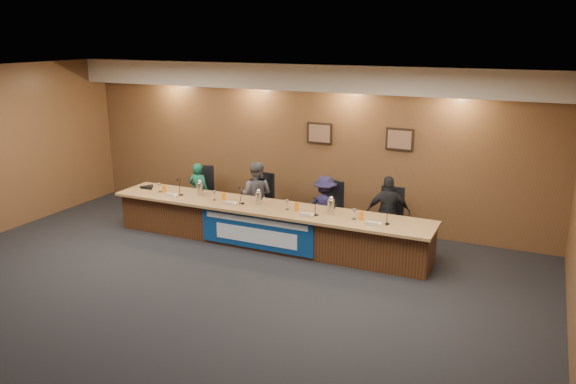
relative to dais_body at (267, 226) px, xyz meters
name	(u,v)px	position (x,y,z in m)	size (l,w,h in m)	color
floor	(193,297)	(0.00, -2.40, -0.35)	(10.00, 10.00, 0.00)	black
ceiling	(182,77)	(0.00, -2.40, 2.85)	(10.00, 8.00, 0.04)	silver
wall_back	(302,144)	(0.00, 1.60, 1.25)	(10.00, 0.04, 3.20)	brown
soffit	(297,77)	(0.00, 1.35, 2.60)	(10.00, 0.50, 0.50)	beige
dais_body	(267,226)	(0.00, 0.00, 0.00)	(6.00, 0.80, 0.70)	#482713
dais_top	(265,207)	(0.00, -0.05, 0.38)	(6.10, 0.95, 0.05)	#9D7142
banner	(256,232)	(0.00, -0.41, 0.03)	(2.20, 0.02, 0.65)	navy
banner_text_upper	(255,221)	(0.00, -0.43, 0.23)	(2.00, 0.01, 0.10)	silver
banner_text_lower	(256,236)	(0.00, -0.43, -0.05)	(1.60, 0.01, 0.28)	silver
wall_photo_left	(320,133)	(0.40, 1.57, 1.50)	(0.52, 0.04, 0.42)	black
wall_photo_right	(400,139)	(2.00, 1.57, 1.50)	(0.52, 0.04, 0.42)	black
panelist_a	(199,191)	(-1.93, 0.72, 0.25)	(0.44, 0.29, 1.20)	#10583C
panelist_b	(256,195)	(-0.59, 0.72, 0.33)	(0.66, 0.51, 1.36)	#55555A
panelist_c	(325,208)	(0.86, 0.72, 0.26)	(0.79, 0.45, 1.22)	#1A1736
panelist_d	(388,213)	(2.06, 0.72, 0.32)	(0.78, 0.33, 1.34)	black
office_chair_a	(202,196)	(-1.93, 0.82, 0.13)	(0.48, 0.48, 0.08)	black
office_chair_b	(259,203)	(-0.59, 0.82, 0.13)	(0.48, 0.48, 0.08)	black
office_chair_c	(327,213)	(0.86, 0.82, 0.13)	(0.48, 0.48, 0.08)	black
office_chair_d	(389,221)	(2.06, 0.82, 0.13)	(0.48, 0.48, 0.08)	black
nameplate_a	(170,195)	(-1.92, -0.29, 0.45)	(0.24, 0.06, 0.09)	white
microphone_a	(181,195)	(-1.78, -0.11, 0.41)	(0.07, 0.07, 0.02)	black
juice_glass_a	(164,189)	(-2.17, -0.11, 0.47)	(0.06, 0.06, 0.15)	orange
water_glass_a	(160,188)	(-2.29, -0.09, 0.49)	(0.08, 0.08, 0.18)	silver
nameplate_b	(229,203)	(-0.62, -0.28, 0.45)	(0.24, 0.06, 0.09)	white
microphone_b	(243,203)	(-0.43, -0.11, 0.41)	(0.07, 0.07, 0.02)	black
juice_glass_b	(224,197)	(-0.84, -0.09, 0.47)	(0.06, 0.06, 0.15)	orange
water_glass_b	(214,196)	(-1.02, -0.12, 0.49)	(0.08, 0.08, 0.18)	silver
nameplate_c	(305,214)	(0.90, -0.32, 0.45)	(0.24, 0.06, 0.09)	white
microphone_c	(316,215)	(1.04, -0.17, 0.41)	(0.07, 0.07, 0.02)	black
juice_glass_c	(297,207)	(0.64, -0.08, 0.47)	(0.06, 0.06, 0.15)	orange
water_glass_c	(287,205)	(0.45, -0.08, 0.49)	(0.08, 0.08, 0.18)	silver
nameplate_d	(372,224)	(2.08, -0.31, 0.45)	(0.24, 0.06, 0.09)	white
microphone_d	(387,224)	(2.27, -0.12, 0.41)	(0.07, 0.07, 0.02)	black
juice_glass_d	(361,216)	(1.82, -0.09, 0.47)	(0.06, 0.06, 0.15)	orange
water_glass_d	(354,214)	(1.70, -0.10, 0.49)	(0.08, 0.08, 0.18)	silver
carafe_left	(200,189)	(-1.44, 0.03, 0.53)	(0.12, 0.12, 0.25)	silver
carafe_mid	(259,198)	(-0.15, -0.01, 0.52)	(0.11, 0.11, 0.23)	silver
carafe_right	(331,207)	(1.25, 0.00, 0.53)	(0.13, 0.13, 0.26)	silver
speakerphone	(148,187)	(-2.67, 0.02, 0.43)	(0.32, 0.32, 0.05)	black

